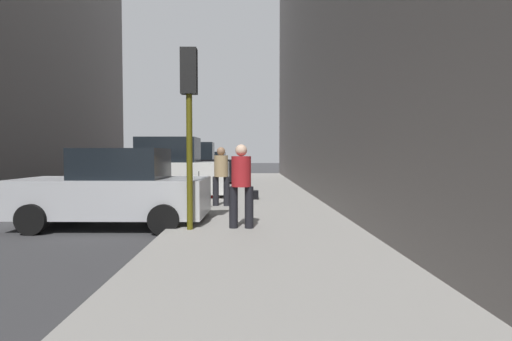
{
  "coord_description": "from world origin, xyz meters",
  "views": [
    {
      "loc": [
        5.7,
        -10.87,
        1.67
      ],
      "look_at": [
        5.98,
        6.86,
        0.92
      ],
      "focal_mm": 28.0,
      "sensor_mm": 36.0,
      "label": 1
    }
  ],
  "objects_px": {
    "parked_red_hatchback": "(211,164)",
    "pedestrian_in_tan_coat": "(221,173)",
    "duffel_bag": "(254,195)",
    "rolling_suitcase": "(199,197)",
    "pedestrian_in_red_jacket": "(241,181)",
    "parked_silver_sedan": "(116,190)",
    "parked_white_van": "(165,171)",
    "traffic_light": "(189,99)",
    "parked_dark_green_sedan": "(203,166)",
    "parked_black_suv": "(190,166)",
    "fire_hydrant": "(213,188)"
  },
  "relations": [
    {
      "from": "pedestrian_in_red_jacket",
      "to": "fire_hydrant",
      "type": "bearing_deg",
      "value": 101.0
    },
    {
      "from": "parked_red_hatchback",
      "to": "duffel_bag",
      "type": "xyz_separation_m",
      "value": [
        3.19,
        -18.19,
        -0.56
      ]
    },
    {
      "from": "pedestrian_in_tan_coat",
      "to": "rolling_suitcase",
      "type": "relative_size",
      "value": 1.64
    },
    {
      "from": "traffic_light",
      "to": "rolling_suitcase",
      "type": "bearing_deg",
      "value": 93.67
    },
    {
      "from": "parked_black_suv",
      "to": "traffic_light",
      "type": "distance_m",
      "value": 12.84
    },
    {
      "from": "parked_black_suv",
      "to": "fire_hydrant",
      "type": "height_order",
      "value": "parked_black_suv"
    },
    {
      "from": "parked_black_suv",
      "to": "duffel_bag",
      "type": "xyz_separation_m",
      "value": [
        3.19,
        -7.22,
        -0.74
      ]
    },
    {
      "from": "traffic_light",
      "to": "pedestrian_in_red_jacket",
      "type": "relative_size",
      "value": 2.11
    },
    {
      "from": "traffic_light",
      "to": "parked_black_suv",
      "type": "bearing_deg",
      "value": 98.38
    },
    {
      "from": "rolling_suitcase",
      "to": "traffic_light",
      "type": "bearing_deg",
      "value": -86.33
    },
    {
      "from": "parked_black_suv",
      "to": "parked_red_hatchback",
      "type": "distance_m",
      "value": 10.98
    },
    {
      "from": "rolling_suitcase",
      "to": "duffel_bag",
      "type": "bearing_deg",
      "value": 58.8
    },
    {
      "from": "parked_silver_sedan",
      "to": "duffel_bag",
      "type": "height_order",
      "value": "parked_silver_sedan"
    },
    {
      "from": "parked_dark_green_sedan",
      "to": "duffel_bag",
      "type": "height_order",
      "value": "parked_dark_green_sedan"
    },
    {
      "from": "parked_red_hatchback",
      "to": "pedestrian_in_tan_coat",
      "type": "bearing_deg",
      "value": -83.64
    },
    {
      "from": "parked_white_van",
      "to": "duffel_bag",
      "type": "height_order",
      "value": "parked_white_van"
    },
    {
      "from": "parked_silver_sedan",
      "to": "pedestrian_in_tan_coat",
      "type": "bearing_deg",
      "value": 48.42
    },
    {
      "from": "parked_white_van",
      "to": "parked_black_suv",
      "type": "relative_size",
      "value": 1.0
    },
    {
      "from": "parked_black_suv",
      "to": "rolling_suitcase",
      "type": "distance_m",
      "value": 9.88
    },
    {
      "from": "pedestrian_in_tan_coat",
      "to": "rolling_suitcase",
      "type": "height_order",
      "value": "pedestrian_in_tan_coat"
    },
    {
      "from": "pedestrian_in_tan_coat",
      "to": "rolling_suitcase",
      "type": "distance_m",
      "value": 1.12
    },
    {
      "from": "parked_white_van",
      "to": "fire_hydrant",
      "type": "bearing_deg",
      "value": -20.88
    },
    {
      "from": "parked_silver_sedan",
      "to": "parked_red_hatchback",
      "type": "xyz_separation_m",
      "value": [
        -0.0,
        22.44,
        0.0
      ]
    },
    {
      "from": "parked_white_van",
      "to": "pedestrian_in_red_jacket",
      "type": "distance_m",
      "value": 6.87
    },
    {
      "from": "parked_black_suv",
      "to": "pedestrian_in_tan_coat",
      "type": "relative_size",
      "value": 2.71
    },
    {
      "from": "parked_red_hatchback",
      "to": "parked_silver_sedan",
      "type": "bearing_deg",
      "value": -90.0
    },
    {
      "from": "parked_dark_green_sedan",
      "to": "parked_red_hatchback",
      "type": "xyz_separation_m",
      "value": [
        -0.0,
        5.67,
        0.0
      ]
    },
    {
      "from": "parked_white_van",
      "to": "duffel_bag",
      "type": "relative_size",
      "value": 10.54
    },
    {
      "from": "parked_dark_green_sedan",
      "to": "pedestrian_in_tan_coat",
      "type": "bearing_deg",
      "value": -81.15
    },
    {
      "from": "parked_dark_green_sedan",
      "to": "traffic_light",
      "type": "distance_m",
      "value": 18.09
    },
    {
      "from": "parked_white_van",
      "to": "parked_red_hatchback",
      "type": "bearing_deg",
      "value": 90.0
    },
    {
      "from": "parked_silver_sedan",
      "to": "parked_red_hatchback",
      "type": "height_order",
      "value": "same"
    },
    {
      "from": "pedestrian_in_tan_coat",
      "to": "duffel_bag",
      "type": "distance_m",
      "value": 2.15
    },
    {
      "from": "rolling_suitcase",
      "to": "parked_red_hatchback",
      "type": "bearing_deg",
      "value": 94.61
    },
    {
      "from": "parked_white_van",
      "to": "rolling_suitcase",
      "type": "bearing_deg",
      "value": -64.49
    },
    {
      "from": "fire_hydrant",
      "to": "pedestrian_in_red_jacket",
      "type": "bearing_deg",
      "value": -79.0
    },
    {
      "from": "parked_dark_green_sedan",
      "to": "parked_silver_sedan",
      "type": "bearing_deg",
      "value": -90.0
    },
    {
      "from": "parked_silver_sedan",
      "to": "parked_red_hatchback",
      "type": "distance_m",
      "value": 22.44
    },
    {
      "from": "parked_black_suv",
      "to": "fire_hydrant",
      "type": "bearing_deg",
      "value": -75.37
    },
    {
      "from": "parked_red_hatchback",
      "to": "pedestrian_in_red_jacket",
      "type": "distance_m",
      "value": 23.61
    },
    {
      "from": "parked_silver_sedan",
      "to": "pedestrian_in_tan_coat",
      "type": "relative_size",
      "value": 2.48
    },
    {
      "from": "pedestrian_in_tan_coat",
      "to": "pedestrian_in_red_jacket",
      "type": "xyz_separation_m",
      "value": [
        0.66,
        -3.5,
        0.0
      ]
    },
    {
      "from": "pedestrian_in_red_jacket",
      "to": "parked_dark_green_sedan",
      "type": "bearing_deg",
      "value": 99.21
    },
    {
      "from": "parked_white_van",
      "to": "parked_black_suv",
      "type": "height_order",
      "value": "same"
    },
    {
      "from": "parked_dark_green_sedan",
      "to": "rolling_suitcase",
      "type": "height_order",
      "value": "parked_dark_green_sedan"
    },
    {
      "from": "parked_silver_sedan",
      "to": "rolling_suitcase",
      "type": "height_order",
      "value": "parked_silver_sedan"
    },
    {
      "from": "parked_black_suv",
      "to": "parked_silver_sedan",
      "type": "bearing_deg",
      "value": -90.0
    },
    {
      "from": "pedestrian_in_red_jacket",
      "to": "rolling_suitcase",
      "type": "distance_m",
      "value": 3.06
    },
    {
      "from": "parked_dark_green_sedan",
      "to": "parked_red_hatchback",
      "type": "bearing_deg",
      "value": 90.0
    },
    {
      "from": "rolling_suitcase",
      "to": "pedestrian_in_red_jacket",
      "type": "bearing_deg",
      "value": -66.12
    }
  ]
}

